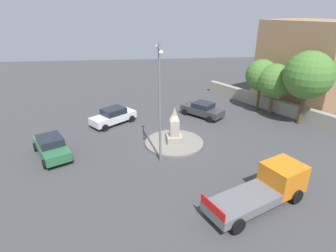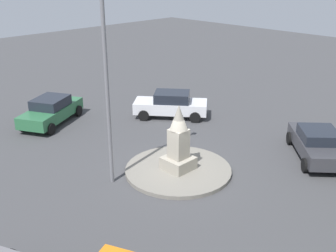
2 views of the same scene
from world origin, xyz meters
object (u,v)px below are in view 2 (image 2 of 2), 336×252
(car_green_parked_left, at_px, (51,110))
(car_white_approaching, at_px, (171,104))
(monument, at_px, (178,143))
(car_dark_grey_parked_right, at_px, (317,143))
(streetlamp, at_px, (106,68))

(car_green_parked_left, xyz_separation_m, car_white_approaching, (-5.67, 4.15, 0.01))
(monument, relative_size, car_dark_grey_parked_right, 0.68)
(car_dark_grey_parked_right, bearing_deg, car_green_parked_left, -62.92)
(car_dark_grey_parked_right, xyz_separation_m, car_white_approaching, (0.97, -8.83, 0.04))
(car_green_parked_left, relative_size, car_white_approaching, 1.06)
(monument, distance_m, car_green_parked_left, 9.39)
(car_dark_grey_parked_right, xyz_separation_m, car_green_parked_left, (6.64, -12.98, 0.03))
(car_dark_grey_parked_right, relative_size, car_white_approaching, 0.99)
(monument, bearing_deg, streetlamp, -27.28)
(car_green_parked_left, bearing_deg, car_white_approaching, 143.79)
(car_green_parked_left, bearing_deg, car_dark_grey_parked_right, 117.08)
(monument, xyz_separation_m, car_green_parked_left, (0.93, -9.32, -0.63))
(car_green_parked_left, height_order, car_white_approaching, car_white_approaching)
(streetlamp, bearing_deg, monument, 152.72)
(streetlamp, distance_m, car_dark_grey_parked_right, 10.62)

